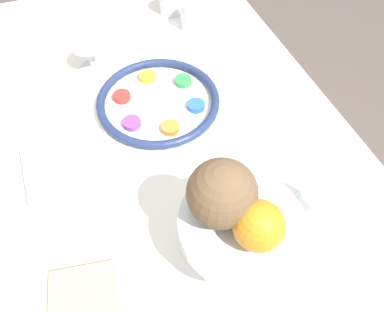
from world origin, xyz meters
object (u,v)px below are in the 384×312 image
object	(u,v)px
seder_plate	(158,102)
cup_far	(313,203)
bread_plate	(84,300)
napkin_roll	(36,175)
wine_glass	(85,38)
cup_mid	(170,1)
fruit_stand	(240,227)
orange_fruit	(259,226)
cup_near	(192,16)
coconut	(222,193)

from	to	relation	value
seder_plate	cup_far	world-z (taller)	cup_far
bread_plate	napkin_roll	bearing A→B (deg)	-171.39
wine_glass	cup_mid	world-z (taller)	wine_glass
fruit_stand	wine_glass	bearing A→B (deg)	-166.16
fruit_stand	orange_fruit	distance (m)	0.07
wine_glass	bread_plate	bearing A→B (deg)	-12.91
wine_glass	napkin_roll	xyz separation A→B (m)	(0.31, -0.17, -0.07)
orange_fruit	cup_mid	world-z (taller)	orange_fruit
orange_fruit	cup_far	distance (m)	0.20
fruit_stand	cup_mid	size ratio (longest dim) A/B	2.79
cup_mid	fruit_stand	bearing A→B (deg)	-9.62
cup_near	cup_far	distance (m)	0.64
bread_plate	cup_near	bearing A→B (deg)	146.26
orange_fruit	cup_far	xyz separation A→B (m)	(-0.05, 0.15, -0.11)
seder_plate	cup_near	size ratio (longest dim) A/B	3.93
coconut	cup_near	xyz separation A→B (m)	(-0.63, 0.19, -0.13)
wine_glass	fruit_stand	distance (m)	0.60
wine_glass	coconut	bearing A→B (deg)	11.97
wine_glass	bread_plate	world-z (taller)	wine_glass
seder_plate	napkin_roll	world-z (taller)	napkin_roll
wine_glass	cup_mid	bearing A→B (deg)	121.97
coconut	bread_plate	distance (m)	0.30
bread_plate	cup_near	distance (m)	0.79
napkin_roll	seder_plate	bearing A→B (deg)	112.00
wine_glass	fruit_stand	size ratio (longest dim) A/B	0.61
orange_fruit	napkin_roll	xyz separation A→B (m)	(-0.30, -0.32, -0.12)
orange_fruit	cup_far	bearing A→B (deg)	107.82
fruit_stand	cup_far	size ratio (longest dim) A/B	2.79
orange_fruit	cup_far	world-z (taller)	orange_fruit
bread_plate	cup_mid	distance (m)	0.85
fruit_stand	cup_near	bearing A→B (deg)	166.22
bread_plate	cup_far	distance (m)	0.44
cup_far	napkin_roll	bearing A→B (deg)	-118.03
fruit_stand	cup_mid	world-z (taller)	fruit_stand
fruit_stand	napkin_roll	world-z (taller)	fruit_stand
coconut	cup_far	distance (m)	0.23
seder_plate	orange_fruit	xyz separation A→B (m)	(0.42, 0.03, 0.13)
napkin_roll	cup_far	world-z (taller)	cup_far
fruit_stand	napkin_roll	xyz separation A→B (m)	(-0.27, -0.32, -0.06)
bread_plate	napkin_roll	distance (m)	0.27
coconut	bread_plate	xyz separation A→B (m)	(0.03, -0.25, -0.16)
seder_plate	orange_fruit	world-z (taller)	orange_fruit
coconut	napkin_roll	bearing A→B (deg)	-129.86
seder_plate	fruit_stand	bearing A→B (deg)	3.47
napkin_roll	cup_near	distance (m)	0.61
cup_far	orange_fruit	bearing A→B (deg)	-72.18
wine_glass	coconut	distance (m)	0.57
wine_glass	cup_far	xyz separation A→B (m)	(0.56, 0.30, -0.05)
coconut	seder_plate	bearing A→B (deg)	179.61
seder_plate	wine_glass	bearing A→B (deg)	-148.09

